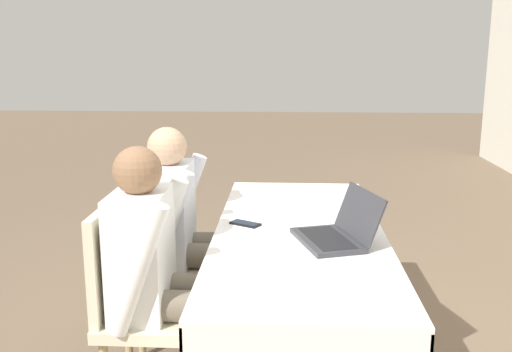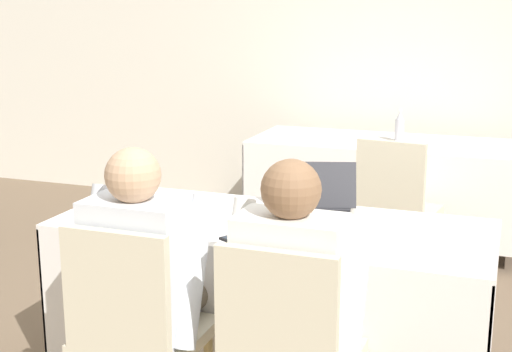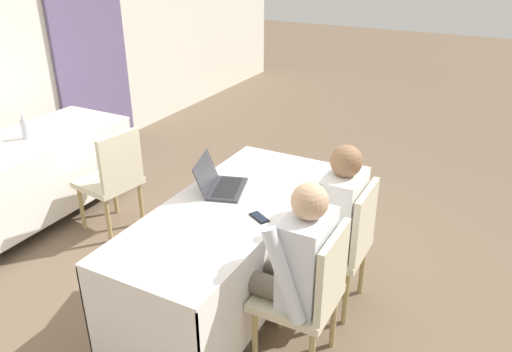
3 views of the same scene
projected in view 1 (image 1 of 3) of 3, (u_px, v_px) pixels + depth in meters
The scene contains 9 objects.
conference_table_near at pixel (299, 266), 2.66m from camera, with size 1.87×0.77×0.74m.
laptop at pixel (337, 232), 2.45m from camera, with size 0.43×0.39×0.22m.
cell_phone at pixel (245, 224), 2.69m from camera, with size 0.13×0.16×0.01m.
paper_beside_laptop at pixel (323, 193), 3.28m from camera, with size 0.31×0.36×0.00m.
paper_centre_table at pixel (277, 205), 3.04m from camera, with size 0.31×0.36×0.00m.
chair_near_left at pixel (166, 253), 2.99m from camera, with size 0.44×0.44×0.91m.
chair_near_right at pixel (137, 300), 2.43m from camera, with size 0.44×0.44×0.91m.
person_checkered_shirt at pixel (184, 224), 2.95m from camera, with size 0.50×0.52×1.17m.
person_white_shirt at pixel (160, 265), 2.39m from camera, with size 0.50×0.52×1.17m.
Camera 1 is at (2.52, -0.06, 1.54)m, focal length 40.00 mm.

